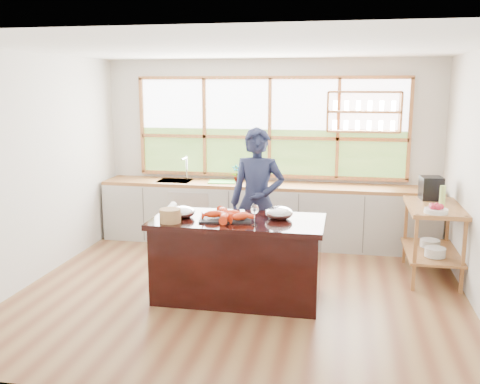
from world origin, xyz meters
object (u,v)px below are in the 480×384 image
(island, at_px, (238,259))
(espresso_machine, at_px, (431,188))
(wicker_basket, at_px, (170,216))
(cook, at_px, (257,202))

(island, xyz_separation_m, espresso_machine, (2.19, 1.46, 0.59))
(espresso_machine, height_order, wicker_basket, espresso_machine)
(island, distance_m, wicker_basket, 0.89)
(island, bearing_deg, espresso_machine, 33.67)
(cook, bearing_deg, espresso_machine, 17.00)
(espresso_machine, bearing_deg, cook, -168.97)
(wicker_basket, bearing_deg, cook, 55.53)
(cook, relative_size, wicker_basket, 8.08)
(espresso_machine, xyz_separation_m, wicker_basket, (-2.86, -1.73, -0.07))
(island, height_order, cook, cook)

